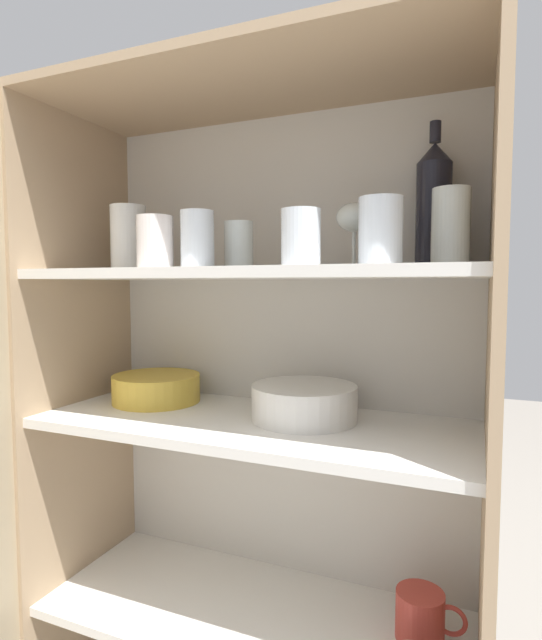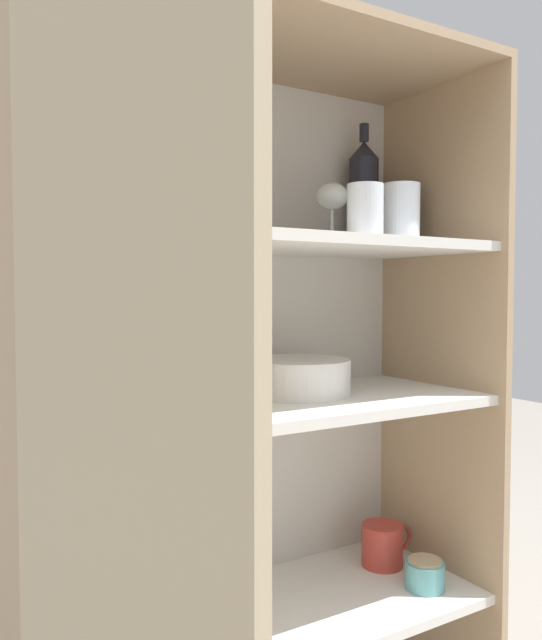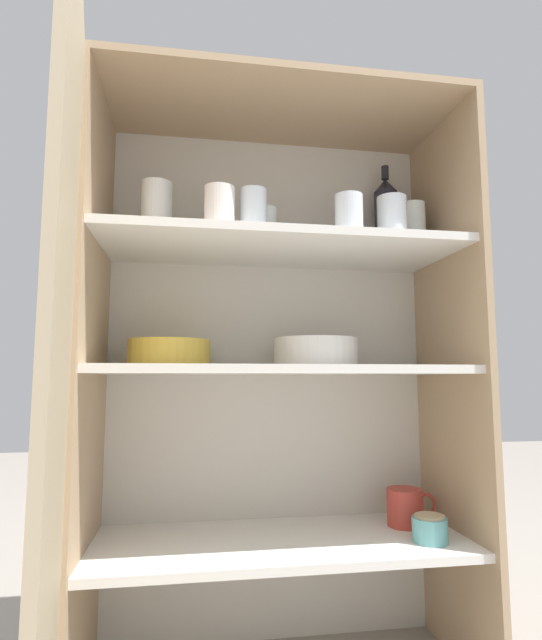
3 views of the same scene
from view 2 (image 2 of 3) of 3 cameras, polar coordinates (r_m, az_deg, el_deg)
name	(u,v)px [view 2 (image 2 of 3)]	position (r m, az deg, el deg)	size (l,w,h in m)	color
cupboard_back_panel	(221,402)	(1.35, -4.58, -7.50)	(0.92, 0.02, 1.38)	silver
cupboard_side_left	(9,448)	(1.04, -22.87, -10.70)	(0.02, 0.39, 1.38)	tan
cupboard_side_right	(437,397)	(1.47, 14.91, -6.78)	(0.02, 0.39, 1.38)	tan
cupboard_top_panel	(264,40)	(1.26, -0.60, 24.26)	(0.92, 0.39, 0.02)	tan
shelf_board_lower	(265,619)	(1.32, -0.58, -25.69)	(0.88, 0.35, 0.02)	white
shelf_board_middle	(265,407)	(1.19, -0.59, -7.97)	(0.88, 0.35, 0.02)	white
shelf_board_upper	(265,243)	(1.17, -0.59, 7.04)	(0.88, 0.35, 0.02)	white
cupboard_door	(110,536)	(0.66, -14.54, -18.61)	(0.10, 0.45, 1.38)	tan
tumbler_glass_0	(401,213)	(1.28, 11.81, 9.59)	(0.07, 0.07, 0.11)	white
tumbler_glass_1	(405,215)	(1.42, 12.15, 9.36)	(0.07, 0.07, 0.14)	white
tumbler_glass_2	(243,211)	(1.17, -2.57, 9.91)	(0.06, 0.06, 0.10)	white
tumbler_glass_3	(95,184)	(1.07, -15.76, 11.84)	(0.08, 0.08, 0.15)	white
tumbler_glass_4	(209,197)	(1.02, -5.72, 11.15)	(0.07, 0.07, 0.10)	silver
tumbler_glass_5	(246,200)	(1.07, -2.27, 10.93)	(0.06, 0.06, 0.11)	white
tumbler_glass_6	(365,210)	(1.17, 8.60, 9.87)	(0.07, 0.07, 0.09)	white
wine_glass_0	(332,200)	(1.33, 5.61, 10.90)	(0.07, 0.07, 0.13)	white
wine_bottle	(364,194)	(1.48, 8.48, 11.32)	(0.07, 0.07, 0.28)	black
plate_stack_white	(297,377)	(1.27, 2.40, -5.20)	(0.22, 0.22, 0.07)	silver
mixing_bowl_large	(113,391)	(1.12, -14.29, -6.32)	(0.20, 0.20, 0.06)	gold
coffee_mug_primary	(383,545)	(1.52, 10.20, -19.56)	(0.13, 0.09, 0.09)	#BC3D33
storage_jar	(425,574)	(1.44, 13.88, -21.64)	(0.08, 0.08, 0.06)	#5BA3A8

